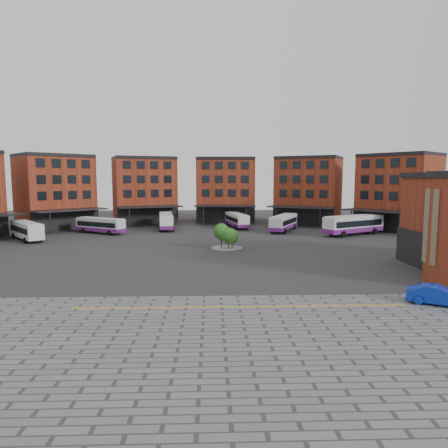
{
  "coord_description": "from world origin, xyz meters",
  "views": [
    {
      "loc": [
        -0.15,
        -43.99,
        10.0
      ],
      "look_at": [
        1.47,
        7.65,
        4.0
      ],
      "focal_mm": 32.0,
      "sensor_mm": 36.0,
      "label": 1
    }
  ],
  "objects_px": {
    "bus_b": "(100,225)",
    "bus_e": "(284,222)",
    "tree_island": "(227,236)",
    "bus_f": "(354,224)",
    "bus_d": "(237,220)",
    "bus_a": "(27,229)",
    "blue_car": "(439,295)",
    "bus_c": "(166,221)"
  },
  "relations": [
    {
      "from": "bus_c",
      "to": "bus_e",
      "type": "relative_size",
      "value": 1.04
    },
    {
      "from": "bus_c",
      "to": "blue_car",
      "type": "relative_size",
      "value": 2.38
    },
    {
      "from": "bus_a",
      "to": "bus_b",
      "type": "height_order",
      "value": "bus_a"
    },
    {
      "from": "bus_c",
      "to": "bus_a",
      "type": "bearing_deg",
      "value": -155.37
    },
    {
      "from": "bus_c",
      "to": "bus_e",
      "type": "bearing_deg",
      "value": -16.59
    },
    {
      "from": "bus_d",
      "to": "blue_car",
      "type": "relative_size",
      "value": 2.22
    },
    {
      "from": "bus_a",
      "to": "bus_b",
      "type": "bearing_deg",
      "value": -2.25
    },
    {
      "from": "bus_a",
      "to": "blue_car",
      "type": "xyz_separation_m",
      "value": [
        47.68,
        -34.44,
        -0.97
      ]
    },
    {
      "from": "bus_d",
      "to": "bus_e",
      "type": "distance_m",
      "value": 10.23
    },
    {
      "from": "bus_f",
      "to": "bus_a",
      "type": "bearing_deg",
      "value": -113.86
    },
    {
      "from": "tree_island",
      "to": "bus_f",
      "type": "relative_size",
      "value": 0.36
    },
    {
      "from": "bus_e",
      "to": "blue_car",
      "type": "xyz_separation_m",
      "value": [
        4.36,
        -44.03,
        -0.86
      ]
    },
    {
      "from": "bus_f",
      "to": "bus_d",
      "type": "bearing_deg",
      "value": -147.58
    },
    {
      "from": "bus_d",
      "to": "blue_car",
      "type": "xyz_separation_m",
      "value": [
        12.85,
        -49.73,
        -0.77
      ]
    },
    {
      "from": "bus_e",
      "to": "bus_a",
      "type": "bearing_deg",
      "value": -141.29
    },
    {
      "from": "bus_d",
      "to": "bus_c",
      "type": "bearing_deg",
      "value": 176.16
    },
    {
      "from": "bus_d",
      "to": "bus_e",
      "type": "xyz_separation_m",
      "value": [
        8.49,
        -5.71,
        0.09
      ]
    },
    {
      "from": "bus_d",
      "to": "bus_e",
      "type": "relative_size",
      "value": 0.97
    },
    {
      "from": "bus_e",
      "to": "bus_f",
      "type": "height_order",
      "value": "bus_f"
    },
    {
      "from": "tree_island",
      "to": "bus_e",
      "type": "distance_m",
      "value": 21.82
    },
    {
      "from": "bus_d",
      "to": "tree_island",
      "type": "bearing_deg",
      "value": -109.45
    },
    {
      "from": "bus_a",
      "to": "bus_c",
      "type": "xyz_separation_m",
      "value": [
        20.87,
        13.15,
        -0.08
      ]
    },
    {
      "from": "bus_a",
      "to": "bus_f",
      "type": "bearing_deg",
      "value": -35.3
    },
    {
      "from": "tree_island",
      "to": "bus_f",
      "type": "xyz_separation_m",
      "value": [
        22.75,
        13.12,
        -0.05
      ]
    },
    {
      "from": "bus_b",
      "to": "bus_f",
      "type": "height_order",
      "value": "bus_f"
    },
    {
      "from": "tree_island",
      "to": "bus_e",
      "type": "bearing_deg",
      "value": 58.45
    },
    {
      "from": "bus_e",
      "to": "blue_car",
      "type": "height_order",
      "value": "bus_e"
    },
    {
      "from": "tree_island",
      "to": "bus_a",
      "type": "relative_size",
      "value": 0.46
    },
    {
      "from": "bus_a",
      "to": "bus_c",
      "type": "distance_m",
      "value": 24.67
    },
    {
      "from": "bus_b",
      "to": "bus_f",
      "type": "xyz_separation_m",
      "value": [
        44.94,
        -3.31,
        0.34
      ]
    },
    {
      "from": "blue_car",
      "to": "bus_f",
      "type": "bearing_deg",
      "value": 17.82
    },
    {
      "from": "bus_b",
      "to": "bus_e",
      "type": "xyz_separation_m",
      "value": [
        33.6,
        2.17,
        0.11
      ]
    },
    {
      "from": "tree_island",
      "to": "bus_e",
      "type": "xyz_separation_m",
      "value": [
        11.42,
        18.6,
        -0.28
      ]
    },
    {
      "from": "bus_b",
      "to": "blue_car",
      "type": "distance_m",
      "value": 56.51
    },
    {
      "from": "bus_a",
      "to": "bus_f",
      "type": "height_order",
      "value": "bus_f"
    },
    {
      "from": "bus_d",
      "to": "bus_b",
      "type": "bearing_deg",
      "value": -175.17
    },
    {
      "from": "tree_island",
      "to": "bus_b",
      "type": "distance_m",
      "value": 27.61
    },
    {
      "from": "bus_f",
      "to": "bus_c",
      "type": "bearing_deg",
      "value": -133.14
    },
    {
      "from": "bus_a",
      "to": "bus_b",
      "type": "xyz_separation_m",
      "value": [
        9.72,
        7.42,
        -0.22
      ]
    },
    {
      "from": "bus_d",
      "to": "bus_e",
      "type": "height_order",
      "value": "bus_e"
    },
    {
      "from": "tree_island",
      "to": "bus_d",
      "type": "xyz_separation_m",
      "value": [
        2.93,
        24.3,
        -0.37
      ]
    },
    {
      "from": "bus_d",
      "to": "bus_f",
      "type": "distance_m",
      "value": 22.76
    }
  ]
}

